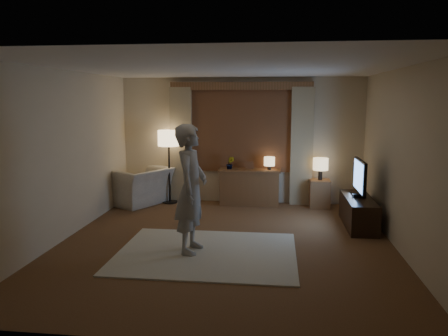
# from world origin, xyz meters

# --- Properties ---
(room) EXTENTS (5.04, 5.54, 2.64)m
(room) POSITION_xyz_m (0.00, 0.50, 1.33)
(room) COLOR brown
(room) RESTS_ON ground
(rug) EXTENTS (2.50, 2.00, 0.02)m
(rug) POSITION_xyz_m (-0.21, -0.46, 0.01)
(rug) COLOR beige
(rug) RESTS_ON floor
(sideboard) EXTENTS (1.20, 0.40, 0.70)m
(sideboard) POSITION_xyz_m (0.20, 2.50, 0.35)
(sideboard) COLOR brown
(sideboard) RESTS_ON floor
(picture_frame) EXTENTS (0.16, 0.02, 0.20)m
(picture_frame) POSITION_xyz_m (0.20, 2.50, 0.80)
(picture_frame) COLOR brown
(picture_frame) RESTS_ON sideboard
(plant) EXTENTS (0.17, 0.13, 0.30)m
(plant) POSITION_xyz_m (-0.20, 2.50, 0.85)
(plant) COLOR #999999
(plant) RESTS_ON sideboard
(table_lamp_sideboard) EXTENTS (0.22, 0.22, 0.30)m
(table_lamp_sideboard) POSITION_xyz_m (0.60, 2.50, 0.90)
(table_lamp_sideboard) COLOR black
(table_lamp_sideboard) RESTS_ON sideboard
(floor_lamp) EXTENTS (0.44, 0.44, 1.52)m
(floor_lamp) POSITION_xyz_m (-1.47, 2.47, 1.28)
(floor_lamp) COLOR black
(floor_lamp) RESTS_ON floor
(armchair) EXTENTS (1.44, 1.50, 0.75)m
(armchair) POSITION_xyz_m (-2.08, 2.31, 0.37)
(armchair) COLOR beige
(armchair) RESTS_ON floor
(side_table) EXTENTS (0.40, 0.40, 0.56)m
(side_table) POSITION_xyz_m (1.62, 2.45, 0.28)
(side_table) COLOR brown
(side_table) RESTS_ON floor
(table_lamp_side) EXTENTS (0.30, 0.30, 0.44)m
(table_lamp_side) POSITION_xyz_m (1.62, 2.45, 0.87)
(table_lamp_side) COLOR black
(table_lamp_side) RESTS_ON side_table
(tv_stand) EXTENTS (0.45, 1.40, 0.50)m
(tv_stand) POSITION_xyz_m (2.15, 1.18, 0.25)
(tv_stand) COLOR black
(tv_stand) RESTS_ON floor
(tv) EXTENTS (0.22, 0.90, 0.65)m
(tv) POSITION_xyz_m (2.15, 1.18, 0.86)
(tv) COLOR black
(tv) RESTS_ON tv_stand
(person) EXTENTS (0.49, 0.69, 1.80)m
(person) POSITION_xyz_m (-0.43, -0.43, 0.92)
(person) COLOR #99938E
(person) RESTS_ON rug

